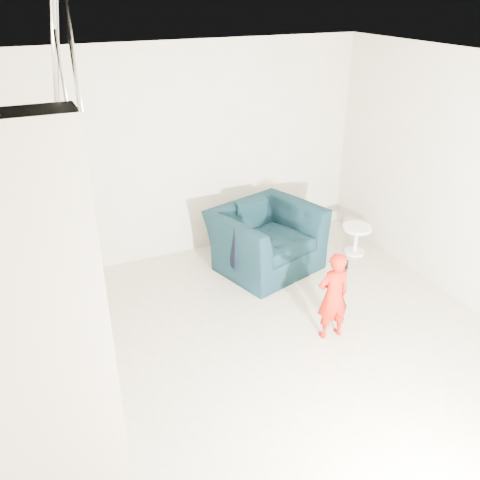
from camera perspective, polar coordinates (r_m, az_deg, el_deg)
name	(u,v)px	position (r m, az deg, el deg)	size (l,w,h in m)	color
floor	(279,378)	(4.89, 4.42, -15.17)	(5.50, 5.50, 0.00)	tan
ceiling	(293,76)	(3.68, 5.95, 17.83)	(5.50, 5.50, 0.00)	silver
back_wall	(177,155)	(6.46, -7.05, 9.40)	(5.00, 5.00, 0.00)	#B5AA93
armchair	(266,239)	(6.38, 2.94, 0.10)	(1.22, 1.07, 0.79)	black
toddler	(333,296)	(5.18, 10.42, -6.19)	(0.35, 0.23, 0.96)	#A41205
side_table	(356,235)	(6.95, 12.93, 0.53)	(0.39, 0.39, 0.39)	white
staircase	(26,315)	(4.36, -22.91, -7.72)	(1.02, 3.03, 3.62)	#ADA089
cushion	(250,213)	(6.51, 1.13, 3.02)	(0.42, 0.12, 0.40)	black
throw	(228,241)	(6.11, -1.34, -0.11)	(0.05, 0.50, 0.56)	black
phone	(346,264)	(5.03, 11.78, -2.66)	(0.02, 0.05, 0.10)	black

